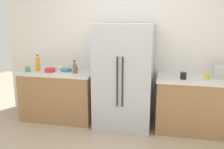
# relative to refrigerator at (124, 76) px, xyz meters

# --- Properties ---
(kitchen_back_panel) EXTENTS (4.63, 0.10, 2.69)m
(kitchen_back_panel) POSITION_rel_refrigerator_xyz_m (-0.01, 0.43, 0.48)
(kitchen_back_panel) COLOR silver
(kitchen_back_panel) RESTS_ON ground_plane
(counter_left) EXTENTS (1.31, 0.65, 0.88)m
(counter_left) POSITION_rel_refrigerator_xyz_m (-1.19, 0.05, -0.42)
(counter_left) COLOR #9E7247
(counter_left) RESTS_ON ground_plane
(counter_right) EXTENTS (1.60, 0.65, 0.88)m
(counter_right) POSITION_rel_refrigerator_xyz_m (1.34, 0.05, -0.42)
(counter_right) COLOR #9E7247
(counter_right) RESTS_ON ground_plane
(refrigerator) EXTENTS (0.93, 0.74, 1.73)m
(refrigerator) POSITION_rel_refrigerator_xyz_m (0.00, 0.00, 0.00)
(refrigerator) COLOR #B7BABF
(refrigerator) RESTS_ON ground_plane
(toaster) EXTENTS (0.24, 0.14, 0.20)m
(toaster) POSITION_rel_refrigerator_xyz_m (1.52, 0.16, 0.12)
(toaster) COLOR silver
(toaster) RESTS_ON counter_right
(bottle_a) EXTENTS (0.07, 0.07, 0.22)m
(bottle_a) POSITION_rel_refrigerator_xyz_m (-0.85, -0.02, 0.11)
(bottle_a) COLOR brown
(bottle_a) RESTS_ON counter_left
(bottle_b) EXTENTS (0.08, 0.08, 0.29)m
(bottle_b) POSITION_rel_refrigerator_xyz_m (-1.56, 0.03, 0.14)
(bottle_b) COLOR orange
(bottle_b) RESTS_ON counter_left
(cup_a) EXTENTS (0.08, 0.08, 0.08)m
(cup_a) POSITION_rel_refrigerator_xyz_m (1.30, 0.02, 0.06)
(cup_a) COLOR yellow
(cup_a) RESTS_ON counter_right
(cup_b) EXTENTS (0.10, 0.10, 0.10)m
(cup_b) POSITION_rel_refrigerator_xyz_m (0.94, -0.04, 0.07)
(cup_b) COLOR black
(cup_b) RESTS_ON counter_right
(cup_c) EXTENTS (0.09, 0.09, 0.08)m
(cup_c) POSITION_rel_refrigerator_xyz_m (-0.89, 0.12, 0.06)
(cup_c) COLOR purple
(cup_c) RESTS_ON counter_left
(cup_d) EXTENTS (0.09, 0.09, 0.08)m
(cup_d) POSITION_rel_refrigerator_xyz_m (-1.70, -0.08, 0.06)
(cup_d) COLOR green
(cup_d) RESTS_ON counter_left
(bowl_a) EXTENTS (0.18, 0.18, 0.06)m
(bowl_a) POSITION_rel_refrigerator_xyz_m (-1.31, -0.01, 0.05)
(bowl_a) COLOR red
(bowl_a) RESTS_ON counter_left
(bowl_b) EXTENTS (0.18, 0.18, 0.05)m
(bowl_b) POSITION_rel_refrigerator_xyz_m (-1.05, 0.10, 0.04)
(bowl_b) COLOR teal
(bowl_b) RESTS_ON counter_left
(bowl_c) EXTENTS (0.15, 0.15, 0.06)m
(bowl_c) POSITION_rel_refrigerator_xyz_m (-1.26, 0.20, 0.05)
(bowl_c) COLOR white
(bowl_c) RESTS_ON counter_left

